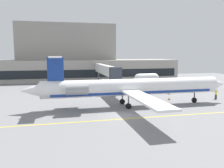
# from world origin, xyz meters

# --- Properties ---
(ground) EXTENTS (120.00, 120.00, 0.11)m
(ground) POSITION_xyz_m (0.00, -0.00, -0.05)
(ground) COLOR slate
(terminal_building) EXTENTS (64.19, 15.62, 18.48)m
(terminal_building) POSITION_xyz_m (-3.09, 48.40, 6.86)
(terminal_building) COLOR gray
(terminal_building) RESTS_ON ground
(jet_bridge_west) EXTENTS (2.40, 23.52, 5.81)m
(jet_bridge_west) POSITION_xyz_m (3.21, 27.47, 4.45)
(jet_bridge_west) COLOR silver
(jet_bridge_west) RESTS_ON ground
(regional_jet) EXTENTS (35.33, 29.79, 8.26)m
(regional_jet) POSITION_xyz_m (2.78, 5.46, 3.16)
(regional_jet) COLOR white
(regional_jet) RESTS_ON ground
(baggage_tug) EXTENTS (3.84, 3.31, 2.23)m
(baggage_tug) POSITION_xyz_m (-11.76, 22.05, 1.00)
(baggage_tug) COLOR silver
(baggage_tug) RESTS_ON ground
(pushback_tractor) EXTENTS (4.03, 2.39, 1.96)m
(pushback_tractor) POSITION_xyz_m (17.00, 26.01, 0.91)
(pushback_tractor) COLOR #1E4CB2
(pushback_tractor) RESTS_ON ground
(fuel_tank) EXTENTS (7.65, 2.77, 2.86)m
(fuel_tank) POSITION_xyz_m (16.64, 33.13, 1.58)
(fuel_tank) COLOR white
(fuel_tank) RESTS_ON ground
(marshaller) EXTENTS (0.62, 0.68, 1.90)m
(marshaller) POSITION_xyz_m (20.55, 7.42, 0.97)
(marshaller) COLOR #191E33
(marshaller) RESTS_ON ground
(safety_cone_alpha) EXTENTS (0.47, 0.47, 0.55)m
(safety_cone_alpha) POSITION_xyz_m (14.24, 14.36, 0.25)
(safety_cone_alpha) COLOR orange
(safety_cone_alpha) RESTS_ON ground
(safety_cone_bravo) EXTENTS (0.47, 0.47, 0.55)m
(safety_cone_bravo) POSITION_xyz_m (11.43, 8.77, 0.25)
(safety_cone_bravo) COLOR orange
(safety_cone_bravo) RESTS_ON ground
(safety_cone_charlie) EXTENTS (0.47, 0.47, 0.55)m
(safety_cone_charlie) POSITION_xyz_m (5.74, 8.84, 0.25)
(safety_cone_charlie) COLOR orange
(safety_cone_charlie) RESTS_ON ground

